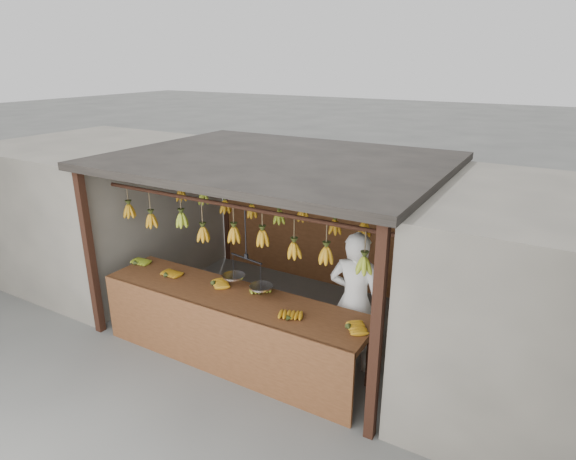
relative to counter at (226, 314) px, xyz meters
The scene contains 9 objects.
ground 1.42m from the counter, 91.41° to the left, with size 80.00×80.00×0.00m, color #5B5B57.
stall 2.01m from the counter, 91.11° to the left, with size 4.30×3.30×2.40m.
neighbor_left 3.86m from the counter, 161.27° to the left, with size 3.00×3.00×2.30m, color slate.
neighbor_right 3.80m from the counter, 19.03° to the left, with size 3.00×3.00×2.30m, color slate.
counter is the anchor object (origin of this frame).
hanging_bananas 1.54m from the counter, 91.66° to the left, with size 3.64×2.23×0.40m.
balance_scale 0.51m from the counter, 56.08° to the left, with size 0.72×0.35×0.93m.
vendor 1.55m from the counter, 29.67° to the left, with size 0.64×0.42×1.76m, color white.
bag_bundles 3.22m from the counter, 53.50° to the left, with size 0.08×0.26×1.21m.
Camera 1 is at (3.24, -5.28, 3.60)m, focal length 30.00 mm.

